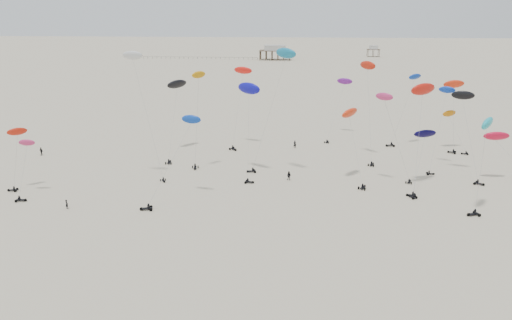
# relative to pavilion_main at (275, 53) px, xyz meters

# --- Properties ---
(ground_plane) EXTENTS (900.00, 900.00, 0.00)m
(ground_plane) POSITION_rel_pavilion_main_xyz_m (10.00, -150.00, -4.22)
(ground_plane) COLOR #C3B69A
(pavilion_main) EXTENTS (21.00, 13.00, 9.80)m
(pavilion_main) POSITION_rel_pavilion_main_xyz_m (0.00, 0.00, 0.00)
(pavilion_main) COLOR brown
(pavilion_main) RESTS_ON ground
(pavilion_small) EXTENTS (9.00, 7.00, 8.00)m
(pavilion_small) POSITION_rel_pavilion_main_xyz_m (70.00, 30.00, -0.74)
(pavilion_small) COLOR brown
(pavilion_small) RESTS_ON ground
(pier_fence) EXTENTS (80.20, 0.20, 1.50)m
(pier_fence) POSITION_rel_pavilion_main_xyz_m (-52.00, -0.00, -3.45)
(pier_fence) COLOR black
(pier_fence) RESTS_ON ground
(rig_0) EXTENTS (8.77, 5.85, 25.00)m
(rig_0) POSITION_rel_pavilion_main_xyz_m (-13.57, -251.85, 15.39)
(rig_0) COLOR black
(rig_0) RESTS_ON ground
(rig_1) EXTENTS (8.47, 3.67, 17.49)m
(rig_1) POSITION_rel_pavilion_main_xyz_m (35.13, -250.93, 7.17)
(rig_1) COLOR black
(rig_1) RESTS_ON ground
(rig_2) EXTENTS (9.29, 10.90, 16.42)m
(rig_2) POSITION_rel_pavilion_main_xyz_m (-4.19, -264.45, 3.96)
(rig_2) COLOR black
(rig_2) RESTS_ON ground
(rig_3) EXTENTS (3.53, 4.22, 20.51)m
(rig_3) POSITION_rel_pavilion_main_xyz_m (-3.70, -245.58, 7.11)
(rig_3) COLOR black
(rig_3) RESTS_ON ground
(rig_4) EXTENTS (5.55, 10.01, 19.44)m
(rig_4) POSITION_rel_pavilion_main_xyz_m (3.10, -225.66, 9.87)
(rig_4) COLOR black
(rig_4) RESTS_ON ground
(rig_5) EXTENTS (7.87, 15.03, 18.34)m
(rig_5) POSITION_rel_pavilion_main_xyz_m (28.46, -211.93, 7.25)
(rig_5) COLOR black
(rig_5) RESTS_ON ground
(rig_6) EXTENTS (5.40, 12.33, 17.69)m
(rig_6) POSITION_rel_pavilion_main_xyz_m (50.76, -244.14, 7.95)
(rig_6) COLOR black
(rig_6) RESTS_ON ground
(rig_7) EXTENTS (3.12, 6.73, 10.13)m
(rig_7) POSITION_rel_pavilion_main_xyz_m (-31.35, -264.91, 0.73)
(rig_7) COLOR black
(rig_7) RESTS_ON ground
(rig_8) EXTENTS (9.42, 12.21, 13.39)m
(rig_8) POSITION_rel_pavilion_main_xyz_m (57.07, -249.17, 2.84)
(rig_8) COLOR black
(rig_8) RESTS_ON ground
(rig_9) EXTENTS (8.47, 6.09, 17.78)m
(rig_9) POSITION_rel_pavilion_main_xyz_m (43.22, -222.18, 6.52)
(rig_9) COLOR black
(rig_9) RESTS_ON ground
(rig_10) EXTENTS (10.30, 4.66, 25.46)m
(rig_10) POSITION_rel_pavilion_main_xyz_m (13.33, -246.61, 15.84)
(rig_10) COLOR black
(rig_10) RESTS_ON ground
(rig_11) EXTENTS (6.68, 10.44, 17.76)m
(rig_11) POSITION_rel_pavilion_main_xyz_m (47.13, -240.06, 7.43)
(rig_11) COLOR black
(rig_11) RESTS_ON ground
(rig_12) EXTENTS (7.18, 12.13, 13.14)m
(rig_12) POSITION_rel_pavilion_main_xyz_m (41.04, -251.07, 3.54)
(rig_12) COLOR black
(rig_12) RESTS_ON ground
(rig_13) EXTENTS (4.70, 6.77, 15.96)m
(rig_13) POSITION_rel_pavilion_main_xyz_m (47.22, -264.87, 6.96)
(rig_13) COLOR black
(rig_13) RESTS_ON ground
(rig_14) EXTENTS (5.77, 11.68, 18.97)m
(rig_14) POSITION_rel_pavilion_main_xyz_m (7.25, -246.94, 11.07)
(rig_14) COLOR black
(rig_14) RESTS_ON ground
(rig_15) EXTENTS (5.50, 17.49, 19.24)m
(rig_15) POSITION_rel_pavilion_main_xyz_m (-11.47, -231.69, 9.18)
(rig_15) COLOR black
(rig_15) RESTS_ON ground
(rig_16) EXTENTS (6.06, 11.20, 14.73)m
(rig_16) POSITION_rel_pavilion_main_xyz_m (27.64, -250.18, 6.39)
(rig_16) COLOR black
(rig_16) RESTS_ON ground
(rig_17) EXTENTS (5.65, 7.30, 16.94)m
(rig_17) POSITION_rel_pavilion_main_xyz_m (53.41, -225.50, 8.91)
(rig_17) COLOR black
(rig_17) RESTS_ON ground
(rig_18) EXTENTS (3.61, 5.09, 11.69)m
(rig_18) POSITION_rel_pavilion_main_xyz_m (-34.67, -261.09, 3.19)
(rig_18) COLOR black
(rig_18) RESTS_ON ground
(rig_19) EXTENTS (5.90, 11.02, 20.07)m
(rig_19) POSITION_rel_pavilion_main_xyz_m (39.60, -253.13, 12.63)
(rig_19) COLOR black
(rig_19) RESTS_ON ground
(rig_20) EXTENTS (4.11, 12.17, 21.90)m
(rig_20) POSITION_rel_pavilion_main_xyz_m (32.47, -234.16, 11.67)
(rig_20) COLOR black
(rig_20) RESTS_ON ground
(rig_21) EXTENTS (5.66, 8.91, 10.24)m
(rig_21) POSITION_rel_pavilion_main_xyz_m (54.03, -224.90, 2.48)
(rig_21) COLOR black
(rig_21) RESTS_ON ground
(spectator_0) EXTENTS (0.84, 0.81, 1.90)m
(spectator_0) POSITION_rel_pavilion_main_xyz_m (-21.41, -270.14, -4.22)
(spectator_0) COLOR black
(spectator_0) RESTS_ON ground
(spectator_1) EXTENTS (1.21, 0.97, 2.15)m
(spectator_1) POSITION_rel_pavilion_main_xyz_m (15.67, -252.06, -4.22)
(spectator_1) COLOR black
(spectator_1) RESTS_ON ground
(spectator_2) EXTENTS (1.46, 1.13, 2.19)m
(spectator_2) POSITION_rel_pavilion_main_xyz_m (-41.98, -239.25, -4.22)
(spectator_2) COLOR black
(spectator_2) RESTS_ON ground
(spectator_3) EXTENTS (0.89, 0.67, 2.23)m
(spectator_3) POSITION_rel_pavilion_main_xyz_m (16.50, -227.75, -4.22)
(spectator_3) COLOR black
(spectator_3) RESTS_ON ground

